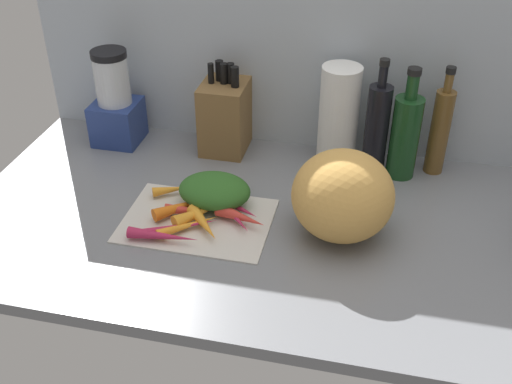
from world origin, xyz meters
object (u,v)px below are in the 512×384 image
object	(u,v)px
carrot_9	(204,224)
carrot_1	(173,189)
carrot_5	(181,227)
knife_block	(225,116)
blender_appliance	(115,104)
carrot_6	(234,205)
bottle_0	(377,128)
carrot_4	(163,236)
cutting_board	(197,220)
carrot_2	(230,211)
winter_squash	(343,196)
carrot_11	(198,213)
bottle_2	(440,130)
paper_towel_roll	(339,116)
carrot_7	(182,206)
carrot_8	(188,210)
carrot_0	(208,199)
carrot_3	(241,217)
bottle_1	(405,135)
carrot_10	(188,225)

from	to	relation	value
carrot_9	carrot_1	bearing A→B (deg)	133.54
carrot_5	knife_block	bearing A→B (deg)	90.42
knife_block	blender_appliance	bearing A→B (deg)	-175.72
carrot_6	bottle_0	size ratio (longest dim) A/B	0.47
carrot_4	knife_block	world-z (taller)	knife_block
blender_appliance	bottle_0	world-z (taller)	bottle_0
cutting_board	carrot_2	distance (cm)	7.99
knife_block	winter_squash	bearing A→B (deg)	-41.87
carrot_11	bottle_2	world-z (taller)	bottle_2
carrot_11	bottle_2	bearing A→B (deg)	33.38
carrot_2	paper_towel_roll	distance (cm)	39.96
carrot_5	carrot_6	bearing A→B (deg)	46.48
carrot_7	carrot_4	bearing A→B (deg)	-92.88
carrot_7	carrot_6	bearing A→B (deg)	15.38
carrot_5	carrot_8	size ratio (longest dim) A/B	1.60
carrot_2	bottle_0	size ratio (longest dim) A/B	0.57
carrot_0	bottle_0	xyz separation A→B (cm)	(37.66, 25.49, 10.68)
cutting_board	carrot_2	bearing A→B (deg)	19.33
carrot_3	carrot_5	xyz separation A→B (cm)	(-12.73, -5.84, -0.61)
carrot_6	bottle_2	xyz separation A→B (cm)	(46.69, 30.52, 9.84)
carrot_2	carrot_5	xyz separation A→B (cm)	(-9.55, -7.85, -0.36)
cutting_board	bottle_0	size ratio (longest dim) A/B	1.10
carrot_0	knife_block	xyz separation A→B (cm)	(-3.37, 28.59, 8.18)
cutting_board	carrot_0	distance (cm)	6.71
carrot_3	carrot_9	world-z (taller)	carrot_3
carrot_9	winter_squash	xyz separation A→B (cm)	(30.32, 6.75, 7.81)
winter_squash	blender_appliance	xyz separation A→B (cm)	(-66.59, 29.62, 1.41)
knife_block	carrot_11	bearing A→B (deg)	-85.37
blender_appliance	bottle_2	size ratio (longest dim) A/B	0.92
carrot_3	carrot_9	xyz separation A→B (cm)	(-7.71, -4.22, -0.11)
carrot_0	carrot_7	xyz separation A→B (cm)	(-5.13, -4.61, 0.35)
knife_block	bottle_1	bearing A→B (deg)	-3.83
bottle_0	carrot_8	bearing A→B (deg)	-142.99
carrot_3	carrot_1	bearing A→B (deg)	157.21
bottle_2	carrot_0	bearing A→B (deg)	-151.38
carrot_4	carrot_9	bearing A→B (deg)	38.62
paper_towel_roll	carrot_8	bearing A→B (deg)	-132.73
knife_block	carrot_5	bearing A→B (deg)	-89.58
carrot_6	carrot_1	bearing A→B (deg)	167.69
carrot_4	carrot_10	xyz separation A→B (cm)	(4.11, 5.36, -0.27)
carrot_11	knife_block	size ratio (longest dim) A/B	0.52
carrot_8	carrot_10	distance (cm)	5.69
carrot_7	knife_block	xyz separation A→B (cm)	(1.76, 33.19, 7.83)
carrot_8	knife_block	xyz separation A→B (cm)	(0.04, 34.06, 8.07)
carrot_4	bottle_0	xyz separation A→B (cm)	(43.37, 41.71, 10.54)
carrot_4	carrot_7	xyz separation A→B (cm)	(0.58, 11.61, 0.22)
winter_squash	carrot_0	bearing A→B (deg)	174.07
bottle_0	bottle_1	distance (cm)	7.28
cutting_board	carrot_10	xyz separation A→B (cm)	(-0.74, -4.41, 1.50)
knife_block	carrot_8	bearing A→B (deg)	-90.06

